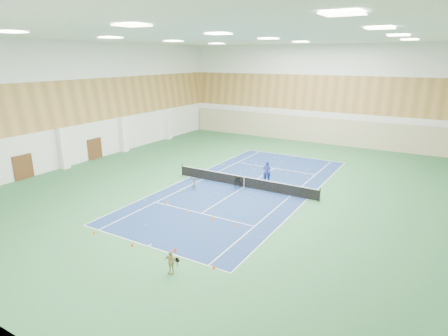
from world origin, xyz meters
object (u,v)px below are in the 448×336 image
(coach, at_px, (267,172))
(child_court, at_px, (194,183))
(child_apron, at_px, (171,262))
(tennis_net, at_px, (244,181))
(ball_cart, at_px, (238,184))

(coach, xyz_separation_m, child_court, (-4.35, -4.69, -0.44))
(child_apron, bearing_deg, tennis_net, 96.73)
(child_apron, bearing_deg, ball_cart, 98.38)
(ball_cart, bearing_deg, tennis_net, 48.00)
(tennis_net, bearing_deg, child_apron, -77.88)
(child_apron, distance_m, ball_cart, 13.18)
(child_court, bearing_deg, tennis_net, -3.35)
(tennis_net, distance_m, coach, 2.41)
(tennis_net, bearing_deg, ball_cart, -113.34)
(child_court, relative_size, ball_cart, 1.18)
(coach, distance_m, child_apron, 15.61)
(child_court, bearing_deg, ball_cart, -8.26)
(child_court, height_order, child_apron, child_apron)
(child_apron, bearing_deg, coach, 91.12)
(child_apron, height_order, ball_cart, child_apron)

